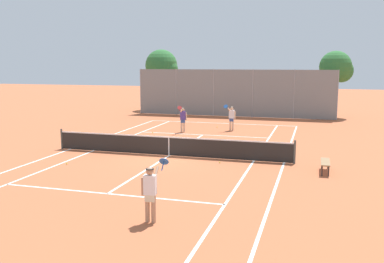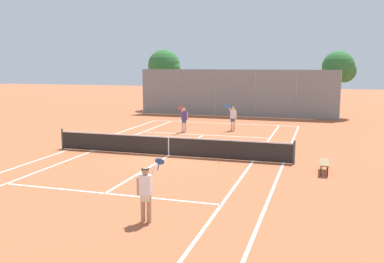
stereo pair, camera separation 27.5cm
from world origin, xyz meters
TOP-DOWN VIEW (x-y plane):
  - ground_plane at (0.00, 0.00)m, footprint 120.00×120.00m
  - court_line_markings at (0.00, 0.00)m, footprint 11.10×23.90m
  - tennis_net at (0.00, 0.00)m, footprint 12.00×0.10m
  - player_near_side at (2.43, -8.47)m, footprint 0.63×0.76m
  - player_far_left at (-1.53, 7.09)m, footprint 0.44×0.89m
  - player_far_right at (1.38, 8.68)m, footprint 0.72×0.72m
  - loose_tennis_ball_0 at (-3.77, -2.98)m, footprint 0.07×0.07m
  - loose_tennis_ball_1 at (3.16, 0.68)m, footprint 0.07×0.07m
  - loose_tennis_ball_2 at (2.71, -0.80)m, footprint 0.07×0.07m
  - loose_tennis_ball_3 at (-3.30, 6.21)m, footprint 0.07×0.07m
  - loose_tennis_ball_5 at (0.15, 9.77)m, footprint 0.07×0.07m
  - courtside_bench at (7.25, -1.21)m, footprint 0.36×1.50m
  - back_fence at (-0.00, 16.18)m, footprint 16.78×0.08m
  - tree_behind_left at (-7.60, 19.90)m, footprint 3.23×3.09m
  - tree_behind_right at (8.29, 18.21)m, footprint 2.77×2.65m

SIDE VIEW (x-z plane):
  - ground_plane at x=0.00m, z-range 0.00..0.00m
  - court_line_markings at x=0.00m, z-range 0.00..0.01m
  - loose_tennis_ball_0 at x=-3.77m, z-range 0.00..0.07m
  - loose_tennis_ball_1 at x=3.16m, z-range 0.00..0.07m
  - loose_tennis_ball_2 at x=2.71m, z-range 0.00..0.07m
  - loose_tennis_ball_3 at x=-3.30m, z-range 0.00..0.07m
  - loose_tennis_ball_5 at x=0.15m, z-range 0.00..0.07m
  - courtside_bench at x=7.25m, z-range 0.18..0.64m
  - tennis_net at x=0.00m, z-range -0.03..1.04m
  - player_near_side at x=2.43m, z-range 0.04..1.81m
  - player_far_left at x=-1.53m, z-range 0.04..1.81m
  - player_far_right at x=1.38m, z-range 0.04..1.81m
  - back_fence at x=0.00m, z-range 0.00..3.97m
  - tree_behind_right at x=8.29m, z-range 1.32..6.79m
  - tree_behind_left at x=-7.60m, z-range 1.24..7.02m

